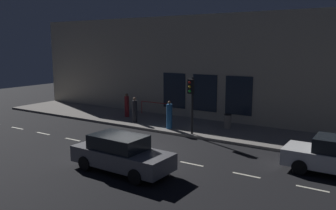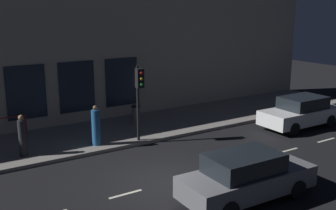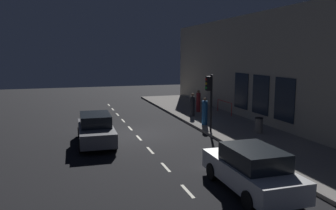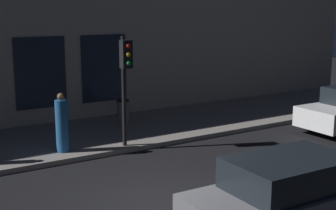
{
  "view_description": "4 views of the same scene",
  "coord_description": "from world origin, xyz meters",
  "px_view_note": "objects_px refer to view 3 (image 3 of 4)",
  "views": [
    {
      "loc": [
        -13.38,
        -10.83,
        5.34
      ],
      "look_at": [
        2.41,
        -0.79,
        2.13
      ],
      "focal_mm": 37.1,
      "sensor_mm": 36.0,
      "label": 1
    },
    {
      "loc": [
        -11.36,
        7.21,
        6.12
      ],
      "look_at": [
        3.1,
        -2.06,
        1.93
      ],
      "focal_mm": 44.15,
      "sensor_mm": 36.0,
      "label": 2
    },
    {
      "loc": [
        -3.94,
        -19.1,
        4.72
      ],
      "look_at": [
        1.22,
        -2.62,
        2.08
      ],
      "focal_mm": 35.69,
      "sensor_mm": 36.0,
      "label": 3
    },
    {
      "loc": [
        -8.47,
        5.2,
        4.37
      ],
      "look_at": [
        3.08,
        -2.07,
        1.57
      ],
      "focal_mm": 50.77,
      "sensor_mm": 36.0,
      "label": 4
    }
  ],
  "objects_px": {
    "parked_car_0": "(96,129)",
    "parked_car_1": "(251,169)",
    "pedestrian_2": "(192,105)",
    "pedestrian_0": "(198,102)",
    "pedestrian_1": "(205,112)",
    "trash_bin": "(259,125)",
    "traffic_light": "(209,91)"
  },
  "relations": [
    {
      "from": "pedestrian_2",
      "to": "parked_car_1",
      "type": "bearing_deg",
      "value": 47.7
    },
    {
      "from": "parked_car_1",
      "to": "pedestrian_2",
      "type": "relative_size",
      "value": 2.54
    },
    {
      "from": "parked_car_0",
      "to": "pedestrian_1",
      "type": "distance_m",
      "value": 7.46
    },
    {
      "from": "traffic_light",
      "to": "parked_car_0",
      "type": "height_order",
      "value": "traffic_light"
    },
    {
      "from": "pedestrian_1",
      "to": "pedestrian_2",
      "type": "xyz_separation_m",
      "value": [
        0.34,
        3.02,
        -0.02
      ]
    },
    {
      "from": "parked_car_1",
      "to": "pedestrian_1",
      "type": "xyz_separation_m",
      "value": [
        2.64,
        10.04,
        0.18
      ]
    },
    {
      "from": "traffic_light",
      "to": "parked_car_1",
      "type": "xyz_separation_m",
      "value": [
        -2.1,
        -8.18,
        -1.75
      ]
    },
    {
      "from": "traffic_light",
      "to": "parked_car_0",
      "type": "xyz_separation_m",
      "value": [
        -6.63,
        -0.22,
        -1.75
      ]
    },
    {
      "from": "pedestrian_2",
      "to": "trash_bin",
      "type": "xyz_separation_m",
      "value": [
        1.75,
        -6.09,
        -0.34
      ]
    },
    {
      "from": "pedestrian_0",
      "to": "pedestrian_2",
      "type": "distance_m",
      "value": 1.99
    },
    {
      "from": "traffic_light",
      "to": "parked_car_1",
      "type": "bearing_deg",
      "value": -104.4
    },
    {
      "from": "parked_car_1",
      "to": "pedestrian_2",
      "type": "height_order",
      "value": "pedestrian_2"
    },
    {
      "from": "pedestrian_0",
      "to": "trash_bin",
      "type": "distance_m",
      "value": 7.75
    },
    {
      "from": "parked_car_1",
      "to": "trash_bin",
      "type": "height_order",
      "value": "parked_car_1"
    },
    {
      "from": "trash_bin",
      "to": "parked_car_1",
      "type": "bearing_deg",
      "value": -124.23
    },
    {
      "from": "parked_car_0",
      "to": "pedestrian_2",
      "type": "relative_size",
      "value": 2.67
    },
    {
      "from": "traffic_light",
      "to": "pedestrian_0",
      "type": "xyz_separation_m",
      "value": [
        2.02,
        6.5,
        -1.58
      ]
    },
    {
      "from": "parked_car_0",
      "to": "pedestrian_0",
      "type": "relative_size",
      "value": 2.62
    },
    {
      "from": "parked_car_1",
      "to": "pedestrian_1",
      "type": "bearing_deg",
      "value": 75.7
    },
    {
      "from": "parked_car_0",
      "to": "pedestrian_0",
      "type": "height_order",
      "value": "pedestrian_0"
    },
    {
      "from": "pedestrian_0",
      "to": "pedestrian_2",
      "type": "xyz_separation_m",
      "value": [
        -1.14,
        -1.63,
        -0.01
      ]
    },
    {
      "from": "pedestrian_0",
      "to": "pedestrian_1",
      "type": "xyz_separation_m",
      "value": [
        -1.48,
        -4.65,
        0.01
      ]
    },
    {
      "from": "pedestrian_0",
      "to": "pedestrian_2",
      "type": "height_order",
      "value": "pedestrian_0"
    },
    {
      "from": "traffic_light",
      "to": "parked_car_0",
      "type": "relative_size",
      "value": 0.74
    },
    {
      "from": "parked_car_0",
      "to": "pedestrian_2",
      "type": "height_order",
      "value": "pedestrian_2"
    },
    {
      "from": "traffic_light",
      "to": "trash_bin",
      "type": "height_order",
      "value": "traffic_light"
    },
    {
      "from": "parked_car_0",
      "to": "pedestrian_0",
      "type": "xyz_separation_m",
      "value": [
        8.65,
        6.72,
        0.17
      ]
    },
    {
      "from": "pedestrian_0",
      "to": "pedestrian_1",
      "type": "bearing_deg",
      "value": 95.68
    },
    {
      "from": "parked_car_0",
      "to": "parked_car_1",
      "type": "relative_size",
      "value": 1.05
    },
    {
      "from": "parked_car_0",
      "to": "trash_bin",
      "type": "distance_m",
      "value": 9.32
    },
    {
      "from": "trash_bin",
      "to": "pedestrian_2",
      "type": "bearing_deg",
      "value": 106.06
    },
    {
      "from": "parked_car_1",
      "to": "trash_bin",
      "type": "relative_size",
      "value": 4.77
    }
  ]
}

